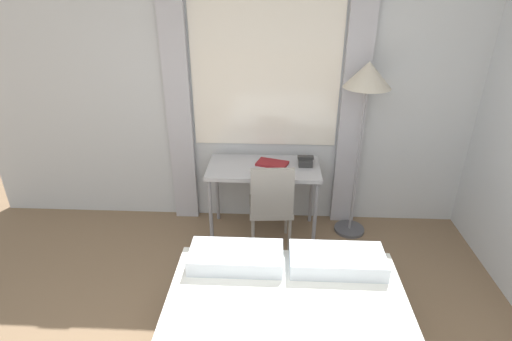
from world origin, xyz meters
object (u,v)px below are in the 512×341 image
book (272,163)px  desk_chair (271,203)px  telephone (305,161)px  standing_lamp (367,88)px  desk (264,173)px

book → desk_chair: bearing=-90.1°
telephone → standing_lamp: bearing=0.9°
desk → book: bearing=27.7°
standing_lamp → book: standing_lamp is taller
desk_chair → standing_lamp: size_ratio=0.52×
telephone → desk: bearing=-171.5°
desk → book: (0.08, 0.04, 0.08)m
desk_chair → book: 0.40m
desk → standing_lamp: (0.89, 0.07, 0.82)m
desk → desk_chair: desk_chair is taller
desk_chair → standing_lamp: standing_lamp is taller
desk_chair → telephone: desk_chair is taller
standing_lamp → telephone: bearing=-179.1°
desk → standing_lamp: 1.21m
desk → standing_lamp: size_ratio=0.62×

